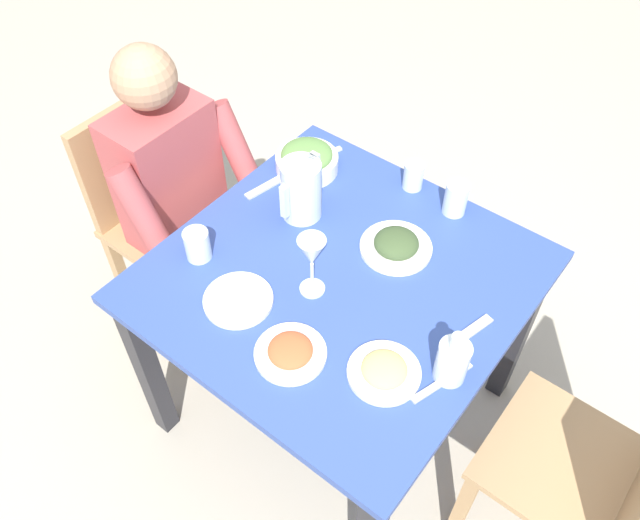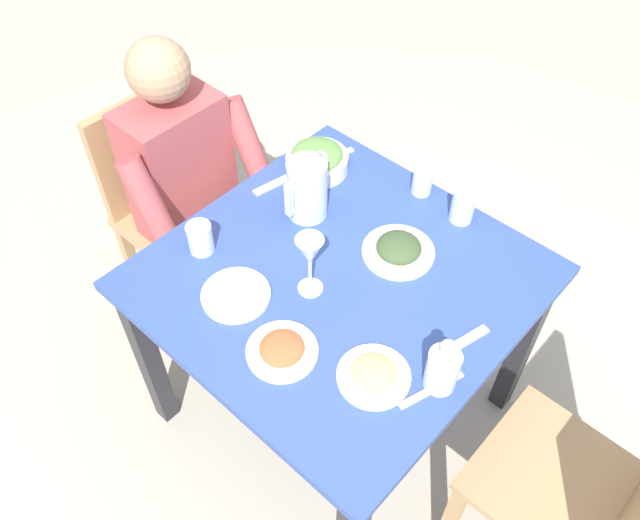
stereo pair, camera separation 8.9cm
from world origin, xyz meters
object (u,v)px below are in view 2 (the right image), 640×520
Objects in this scene: chair_near at (169,200)px; diner_near at (200,197)px; water_glass_by_pitcher at (422,181)px; wine_glass at (310,254)px; water_pitcher at (307,189)px; salad_bowl at (317,159)px; water_glass_far_right at (463,206)px; plate_fries at (374,375)px; chair_far at (590,495)px; plate_dolmas at (399,249)px; plate_rice_curry at (282,350)px; oil_carafe at (442,371)px; water_glass_near_left at (200,238)px; plate_yoghurt at (236,293)px; dining_table at (339,300)px.

diner_near reaches higher than chair_near.
wine_glass is (0.52, 0.01, 0.10)m from water_glass_by_pitcher.
water_pitcher reaches higher than salad_bowl.
chair_near is 4.55× the size of wine_glass.
plate_fries is at bearing 14.66° from water_glass_far_right.
plate_dolmas is at bearing -100.35° from chair_far.
chair_near reaches higher than water_glass_by_pitcher.
oil_carafe reaches higher than plate_rice_curry.
plate_fries is at bearing 29.75° from plate_dolmas.
wine_glass is (0.09, 0.59, 0.23)m from diner_near.
water_glass_near_left is (-0.10, -0.42, 0.03)m from plate_rice_curry.
chair_near is 0.93m from water_glass_by_pitcher.
water_pitcher is 1.04× the size of plate_fries.
plate_rice_curry is at bearing -60.22° from oil_carafe.
plate_fries is 0.93× the size of wine_glass.
plate_rice_curry is (0.41, 0.30, -0.08)m from water_pitcher.
water_pitcher is 1.01× the size of plate_yoghurt.
plate_rice_curry is 1.12× the size of oil_carafe.
oil_carafe is (0.00, 0.43, -0.09)m from wine_glass.
salad_bowl is 0.96× the size of plate_dolmas.
plate_yoghurt is 2.11× the size of water_glass_by_pitcher.
dining_table is 9.11× the size of water_glass_far_right.
plate_dolmas is (0.11, 0.42, -0.02)m from salad_bowl.
salad_bowl is at bearing -102.07° from chair_far.
water_glass_by_pitcher is 0.16m from water_glass_far_right.
chair_near is 4.87× the size of plate_fries.
chair_near is at bearing -61.22° from water_glass_by_pitcher.
chair_near reaches higher than dining_table.
chair_near is at bearing -78.35° from water_pitcher.
chair_near is 1.07m from water_glass_far_right.
plate_rice_curry is at bearing 66.84° from diner_near.
salad_bowl is at bearing -144.40° from plate_rice_curry.
water_glass_by_pitcher is at bearing -178.69° from wine_glass.
salad_bowl is 0.79m from plate_fries.
plate_fries is at bearing 77.97° from diner_near.
water_pitcher is 0.46m from water_glass_far_right.
chair_near is 4.72× the size of plate_yoghurt.
chair_far reaches higher than plate_rice_curry.
water_glass_near_left is (0.37, -0.43, 0.03)m from plate_dolmas.
dining_table is 10.36× the size of water_glass_near_left.
water_pitcher is 0.32m from plate_dolmas.
diner_near is 11.20× the size of water_glass_far_right.
plate_yoghurt is 0.96× the size of wine_glass.
wine_glass is (0.26, -0.10, 0.12)m from plate_dolmas.
water_pitcher is 0.38m from plate_yoghurt.
water_pitcher is 0.21m from salad_bowl.
plate_rice_curry is at bearing 8.03° from water_glass_by_pitcher.
dining_table is 4.63× the size of plate_dolmas.
chair_far reaches higher than plate_fries.
diner_near reaches higher than water_glass_by_pitcher.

